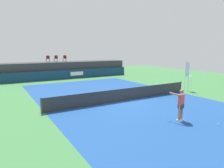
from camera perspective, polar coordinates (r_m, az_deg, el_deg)
ground_plane at (r=18.08m, az=-1.69°, el=-2.67°), size 48.00×48.00×0.00m
court_inner at (r=15.59m, az=3.69°, el=-4.69°), size 12.00×22.00×0.00m
sponsor_wall at (r=27.52m, az=-12.37°, el=2.65°), size 18.00×0.22×1.20m
spectator_platform at (r=29.17m, az=-13.54°, el=3.98°), size 18.00×2.80×2.20m
spectator_chair_far_left at (r=28.62m, az=-17.68°, el=6.89°), size 0.46×0.46×0.89m
spectator_chair_left at (r=28.72m, az=-15.58°, el=7.00°), size 0.45×0.45×0.89m
spectator_chair_center at (r=29.02m, az=-13.22°, el=7.12°), size 0.45×0.45×0.89m
umpire_chair at (r=20.11m, az=20.63°, el=2.55°), size 0.46×0.46×2.76m
tennis_net at (r=15.48m, az=3.71°, el=-3.00°), size 12.40×0.02×0.95m
net_post_near at (r=13.11m, az=-19.39°, el=-5.77°), size 0.10×0.10×1.00m
net_post_far at (r=19.60m, az=18.85°, el=-0.73°), size 0.10×0.10×1.00m
tennis_player at (r=11.62m, az=18.77°, el=-5.34°), size 0.91×1.11×1.77m
tennis_ball at (r=12.03m, az=27.87°, el=-10.05°), size 0.07×0.07×0.07m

